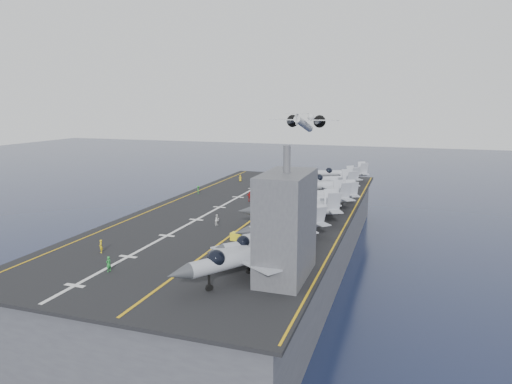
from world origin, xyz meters
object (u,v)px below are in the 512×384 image
(island_superstructure, at_px, (286,213))
(fighter_jet_0, at_px, (244,256))
(tow_cart_a, at_px, (237,237))
(transport_plane, at_px, (304,124))

(island_superstructure, bearing_deg, fighter_jet_0, -146.14)
(island_superstructure, xyz_separation_m, tow_cart_a, (-10.19, 11.29, -6.95))
(island_superstructure, relative_size, fighter_jet_0, 0.75)
(transport_plane, bearing_deg, tow_cart_a, -83.78)
(fighter_jet_0, relative_size, tow_cart_a, 10.29)
(fighter_jet_0, bearing_deg, tow_cart_a, 113.77)
(island_superstructure, height_order, transport_plane, transport_plane)
(fighter_jet_0, bearing_deg, transport_plane, 98.96)
(island_superstructure, xyz_separation_m, fighter_jet_0, (-4.03, -2.70, -4.63))
(island_superstructure, height_order, tow_cart_a, island_superstructure)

